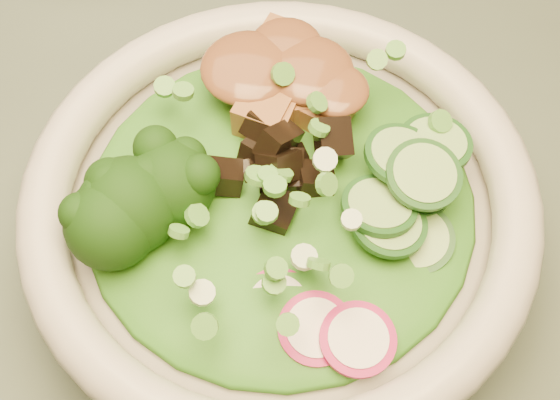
# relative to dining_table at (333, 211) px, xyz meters

# --- Properties ---
(dining_table) EXTENTS (1.20, 0.80, 0.75)m
(dining_table) POSITION_rel_dining_table_xyz_m (0.00, 0.00, 0.00)
(dining_table) COLOR black
(dining_table) RESTS_ON ground
(salad_bowl) EXTENTS (0.31, 0.31, 0.08)m
(salad_bowl) POSITION_rel_dining_table_xyz_m (-0.02, -0.10, 0.16)
(salad_bowl) COLOR beige
(salad_bowl) RESTS_ON dining_table
(lettuce_bed) EXTENTS (0.23, 0.23, 0.03)m
(lettuce_bed) POSITION_rel_dining_table_xyz_m (-0.02, -0.10, 0.18)
(lettuce_bed) COLOR #216014
(lettuce_bed) RESTS_ON salad_bowl
(broccoli_florets) EXTENTS (0.11, 0.10, 0.05)m
(broccoli_florets) POSITION_rel_dining_table_xyz_m (-0.09, -0.13, 0.20)
(broccoli_florets) COLOR black
(broccoli_florets) RESTS_ON salad_bowl
(radish_slices) EXTENTS (0.13, 0.08, 0.02)m
(radish_slices) POSITION_rel_dining_table_xyz_m (0.00, -0.17, 0.19)
(radish_slices) COLOR #A30C4A
(radish_slices) RESTS_ON salad_bowl
(cucumber_slices) EXTENTS (0.10, 0.10, 0.04)m
(cucumber_slices) POSITION_rel_dining_table_xyz_m (0.05, -0.08, 0.20)
(cucumber_slices) COLOR #90C46D
(cucumber_slices) RESTS_ON salad_bowl
(mushroom_heap) EXTENTS (0.10, 0.10, 0.05)m
(mushroom_heap) POSITION_rel_dining_table_xyz_m (-0.03, -0.09, 0.20)
(mushroom_heap) COLOR black
(mushroom_heap) RESTS_ON salad_bowl
(tofu_cubes) EXTENTS (0.12, 0.10, 0.04)m
(tofu_cubes) POSITION_rel_dining_table_xyz_m (-0.04, -0.03, 0.20)
(tofu_cubes) COLOR #996133
(tofu_cubes) RESTS_ON salad_bowl
(peanut_sauce) EXTENTS (0.08, 0.06, 0.02)m
(peanut_sauce) POSITION_rel_dining_table_xyz_m (-0.04, -0.03, 0.21)
(peanut_sauce) COLOR brown
(peanut_sauce) RESTS_ON tofu_cubes
(scallion_garnish) EXTENTS (0.22, 0.22, 0.03)m
(scallion_garnish) POSITION_rel_dining_table_xyz_m (-0.02, -0.10, 0.21)
(scallion_garnish) COLOR #56A038
(scallion_garnish) RESTS_ON salad_bowl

